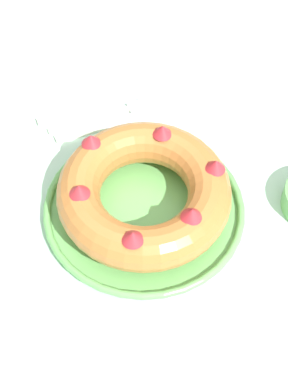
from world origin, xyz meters
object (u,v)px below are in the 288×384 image
fork (113,113)px  cake_knife (102,126)px  serving_knife (91,108)px  bundt_cake (144,192)px  serving_dish (144,208)px

fork → cake_knife: bearing=-47.5°
serving_knife → cake_knife: bearing=-0.5°
bundt_cake → cake_knife: bundt_cake is taller
fork → serving_knife: (-0.03, -0.03, 0.00)m
cake_knife → fork: bearing=131.6°
serving_dish → serving_knife: 0.25m
bundt_cake → serving_knife: 0.26m
serving_dish → fork: serving_dish is taller
serving_knife → cake_knife: (0.05, 0.00, 0.00)m
serving_dish → cake_knife: 0.20m
bundt_cake → cake_knife: bearing=-179.2°
serving_dish → bundt_cake: bundt_cake is taller
bundt_cake → cake_knife: size_ratio=1.32×
serving_dish → bundt_cake: bearing=16.5°
serving_dish → serving_knife: bearing=-178.5°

